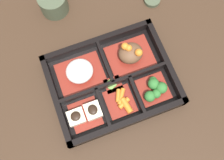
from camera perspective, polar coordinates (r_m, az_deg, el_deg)
ground_plane at (r=0.69m, az=0.00°, el=-0.61°), size 3.00×3.00×0.00m
bento_base at (r=0.68m, az=0.00°, el=-0.49°), size 0.31×0.24×0.01m
bento_rim at (r=0.67m, az=0.09°, el=-0.39°), size 0.31×0.24×0.04m
bowl_rice at (r=0.67m, az=-7.03°, el=1.78°), size 0.12×0.09×0.05m
bowl_stew at (r=0.68m, az=4.04°, el=5.74°), size 0.12×0.09×0.06m
bowl_tofu at (r=0.65m, az=-5.86°, el=-7.35°), size 0.08×0.08×0.03m
bowl_carrots at (r=0.66m, az=2.03°, el=-4.74°), size 0.07×0.08×0.02m
bowl_greens at (r=0.66m, az=9.33°, el=-1.93°), size 0.07×0.08×0.03m
bowl_pickles at (r=0.67m, az=-0.05°, el=-1.04°), size 0.04×0.04×0.01m
tea_cup at (r=0.77m, az=-12.67°, el=16.12°), size 0.08×0.08×0.06m
sauce_dish at (r=0.79m, az=8.73°, el=16.87°), size 0.05×0.05×0.01m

